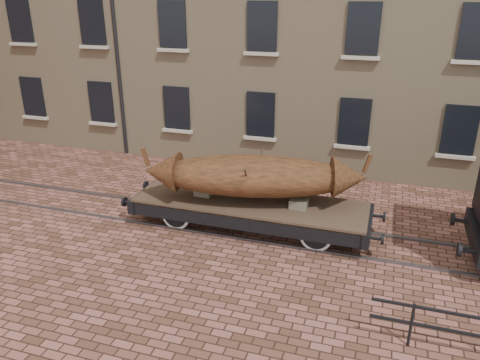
% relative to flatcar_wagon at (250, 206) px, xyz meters
% --- Properties ---
extents(ground, '(90.00, 90.00, 0.00)m').
position_rel_flatcar_wagon_xyz_m(ground, '(1.44, -0.00, -0.72)').
color(ground, '#503021').
extents(rail_track, '(30.00, 1.52, 0.06)m').
position_rel_flatcar_wagon_xyz_m(rail_track, '(1.44, -0.00, -0.69)').
color(rail_track, '#59595E').
rests_on(rail_track, ground).
extents(flatcar_wagon, '(7.64, 2.07, 1.15)m').
position_rel_flatcar_wagon_xyz_m(flatcar_wagon, '(0.00, 0.00, 0.00)').
color(flatcar_wagon, brown).
rests_on(flatcar_wagon, ground).
extents(iron_boat, '(6.42, 2.94, 1.55)m').
position_rel_flatcar_wagon_xyz_m(iron_boat, '(0.11, -0.00, 0.99)').
color(iron_boat, brown).
rests_on(iron_boat, flatcar_wagon).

